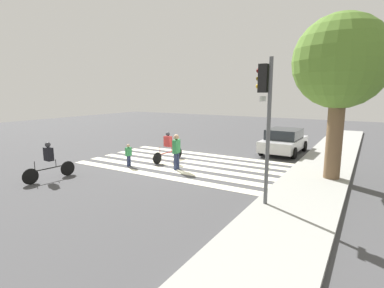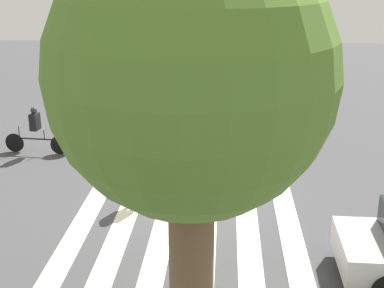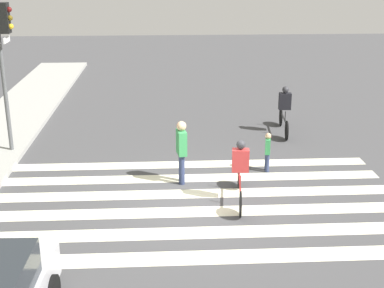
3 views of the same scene
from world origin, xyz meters
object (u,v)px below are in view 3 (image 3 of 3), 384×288
Objects in this scene: pedestrian_adult_yellow_jacket at (182,149)px; pedestrian_child_with_backpack at (268,150)px; traffic_light at (4,46)px; cyclist_far_lane at (240,168)px; cyclist_mid_street at (285,108)px.

pedestrian_child_with_backpack is at bearing -83.05° from pedestrian_adult_yellow_jacket.
traffic_light is 7.96m from pedestrian_child_with_backpack.
cyclist_far_lane is (-3.68, -6.27, -2.39)m from traffic_light.
cyclist_mid_street is (1.63, -8.51, -2.39)m from traffic_light.
traffic_light is 4.18× the size of pedestrian_child_with_backpack.
cyclist_mid_street is at bearing -16.37° from cyclist_far_lane.
traffic_light is 2.07× the size of cyclist_mid_street.
pedestrian_adult_yellow_jacket is 0.75× the size of cyclist_far_lane.
pedestrian_child_with_backpack is 2.16m from cyclist_far_lane.
traffic_light is at bearing 87.30° from pedestrian_child_with_backpack.
cyclist_mid_street is (5.32, -2.23, 0.01)m from cyclist_far_lane.
cyclist_far_lane is at bearing 162.63° from pedestrian_child_with_backpack.
pedestrian_adult_yellow_jacket is 1.51× the size of pedestrian_child_with_backpack.
traffic_light reaches higher than cyclist_mid_street.
pedestrian_adult_yellow_jacket is 5.45m from cyclist_mid_street.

